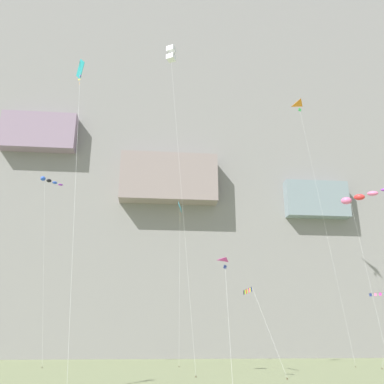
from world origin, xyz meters
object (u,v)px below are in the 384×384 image
object	(u,v)px
kite_delta_far_right	(228,271)
kite_windsock_high_left	(358,198)
kite_diamond_front_field	(80,81)
kite_banner_upper_left	(383,300)
kite_windsock_mid_center	(48,181)
kite_box_high_center	(171,55)
kite_delta_mid_left	(304,114)
kite_banner_near_cliff	(250,295)
kite_diamond_far_left	(180,216)

from	to	relation	value
kite_delta_far_right	kite_windsock_high_left	bearing A→B (deg)	35.49
kite_diamond_front_field	kite_banner_upper_left	bearing A→B (deg)	27.00
kite_windsock_mid_center	kite_delta_far_right	xyz separation A→B (m)	(18.71, -17.57, -13.27)
kite_windsock_mid_center	kite_windsock_high_left	world-z (taller)	kite_windsock_mid_center
kite_box_high_center	kite_delta_mid_left	bearing A→B (deg)	32.82
kite_box_high_center	kite_delta_mid_left	xyz separation A→B (m)	(19.55, 12.61, 0.84)
kite_banner_upper_left	kite_banner_near_cliff	bearing A→B (deg)	-158.80
kite_diamond_far_left	kite_box_high_center	bearing A→B (deg)	-98.95
kite_diamond_far_left	kite_banner_upper_left	world-z (taller)	kite_diamond_far_left
kite_delta_mid_left	kite_delta_far_right	bearing A→B (deg)	-128.06
kite_windsock_mid_center	kite_banner_near_cliff	size ratio (longest dim) A/B	2.98
kite_delta_mid_left	kite_banner_near_cliff	size ratio (longest dim) A/B	4.75
kite_windsock_high_left	kite_banner_near_cliff	xyz separation A→B (m)	(-15.06, -6.36, -11.94)
kite_diamond_front_field	kite_windsock_high_left	world-z (taller)	kite_diamond_front_field
kite_box_high_center	kite_banner_upper_left	world-z (taller)	kite_box_high_center
kite_diamond_far_left	kite_banner_upper_left	bearing A→B (deg)	-15.93
kite_diamond_far_left	kite_windsock_mid_center	bearing A→B (deg)	-174.51
kite_banner_upper_left	kite_delta_mid_left	bearing A→B (deg)	123.43
kite_diamond_front_field	kite_box_high_center	world-z (taller)	kite_box_high_center
kite_windsock_high_left	kite_banner_upper_left	xyz separation A→B (m)	(1.20, -0.05, -11.75)
kite_windsock_high_left	kite_banner_near_cliff	world-z (taller)	kite_windsock_high_left
kite_windsock_mid_center	kite_banner_upper_left	distance (m)	40.90
kite_box_high_center	kite_windsock_high_left	bearing A→B (deg)	15.46
kite_diamond_front_field	kite_banner_near_cliff	size ratio (longest dim) A/B	3.32
kite_banner_upper_left	kite_delta_far_right	distance (m)	23.28
kite_windsock_high_left	kite_delta_far_right	size ratio (longest dim) A/B	2.34
kite_diamond_front_field	kite_box_high_center	size ratio (longest dim) A/B	0.72
kite_delta_mid_left	kite_banner_near_cliff	xyz separation A→B (m)	(-12.03, -12.73, -26.52)
kite_diamond_front_field	kite_banner_upper_left	xyz separation A→B (m)	(31.23, 15.92, -15.06)
kite_windsock_mid_center	kite_windsock_high_left	distance (m)	37.24
kite_diamond_front_field	kite_banner_upper_left	size ratio (longest dim) A/B	3.12
kite_box_high_center	kite_delta_far_right	world-z (taller)	kite_box_high_center
kite_diamond_front_field	kite_delta_mid_left	bearing A→B (deg)	39.60
kite_windsock_high_left	kite_delta_mid_left	distance (m)	16.20
kite_windsock_high_left	kite_banner_upper_left	distance (m)	11.81
kite_windsock_mid_center	kite_delta_far_right	size ratio (longest dim) A/B	2.61
kite_diamond_front_field	kite_banner_near_cliff	xyz separation A→B (m)	(14.97, 9.61, -15.25)
kite_windsock_mid_center	kite_box_high_center	xyz separation A→B (m)	(14.28, -10.86, 11.30)
kite_windsock_mid_center	kite_banner_near_cliff	world-z (taller)	kite_windsock_mid_center
kite_banner_near_cliff	kite_diamond_far_left	bearing A→B (deg)	113.95
kite_windsock_high_left	kite_banner_upper_left	world-z (taller)	kite_windsock_high_left
kite_diamond_far_left	kite_delta_far_right	bearing A→B (deg)	-82.63
kite_delta_mid_left	kite_banner_near_cliff	world-z (taller)	kite_delta_mid_left
kite_diamond_far_left	kite_banner_upper_left	xyz separation A→B (m)	(21.83, -6.23, -10.65)
kite_windsock_mid_center	kite_windsock_high_left	xyz separation A→B (m)	(36.87, -4.62, -2.44)
kite_banner_upper_left	kite_delta_mid_left	world-z (taller)	kite_delta_mid_left
kite_diamond_front_field	kite_delta_far_right	distance (m)	18.71
kite_banner_near_cliff	kite_diamond_front_field	bearing A→B (deg)	-147.30
kite_box_high_center	kite_delta_mid_left	size ratio (longest dim) A/B	0.97
kite_box_high_center	kite_diamond_far_left	bearing A→B (deg)	81.05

